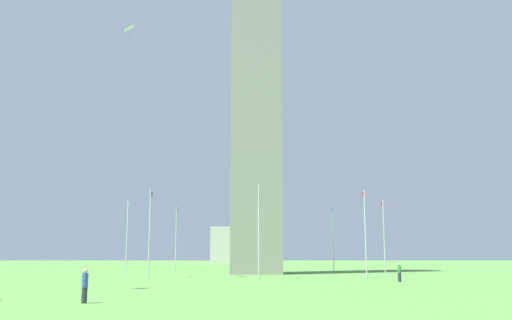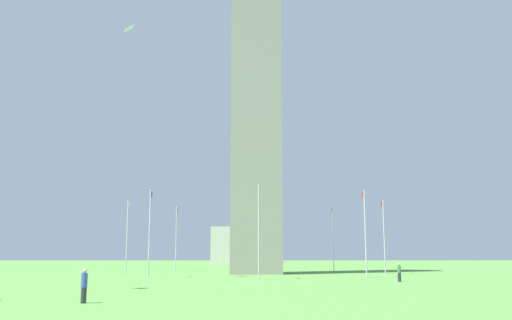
# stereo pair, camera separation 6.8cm
# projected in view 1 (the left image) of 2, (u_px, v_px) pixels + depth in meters

# --- Properties ---
(ground_plane) EXTENTS (260.00, 260.00, 0.00)m
(ground_plane) POSITION_uv_depth(u_px,v_px,m) (256.00, 274.00, 71.45)
(ground_plane) COLOR #548C3D
(obelisk_monument) EXTENTS (6.44, 6.44, 58.57)m
(obelisk_monument) POSITION_uv_depth(u_px,v_px,m) (256.00, 51.00, 76.17)
(obelisk_monument) COLOR gray
(obelisk_monument) RESTS_ON ground
(flagpole_n) EXTENTS (1.12, 0.14, 9.35)m
(flagpole_n) POSITION_uv_depth(u_px,v_px,m) (254.00, 237.00, 88.43)
(flagpole_n) COLOR silver
(flagpole_n) RESTS_ON ground
(flagpole_ne) EXTENTS (1.12, 0.14, 9.35)m
(flagpole_ne) POSITION_uv_depth(u_px,v_px,m) (176.00, 236.00, 83.52)
(flagpole_ne) COLOR silver
(flagpole_ne) RESTS_ON ground
(flagpole_e) EXTENTS (1.12, 0.14, 9.35)m
(flagpole_e) POSITION_uv_depth(u_px,v_px,m) (127.00, 233.00, 72.04)
(flagpole_e) COLOR silver
(flagpole_e) RESTS_ON ground
(flagpole_se) EXTENTS (1.12, 0.14, 9.35)m
(flagpole_se) POSITION_uv_depth(u_px,v_px,m) (150.00, 229.00, 60.73)
(flagpole_se) COLOR silver
(flagpole_se) RESTS_ON ground
(flagpole_s) EXTENTS (1.12, 0.14, 9.35)m
(flagpole_s) POSITION_uv_depth(u_px,v_px,m) (259.00, 227.00, 56.20)
(flagpole_s) COLOR silver
(flagpole_s) RESTS_ON ground
(flagpole_sw) EXTENTS (1.12, 0.14, 9.35)m
(flagpole_sw) POSITION_uv_depth(u_px,v_px,m) (365.00, 229.00, 61.11)
(flagpole_sw) COLOR silver
(flagpole_sw) RESTS_ON ground
(flagpole_w) EXTENTS (1.12, 0.14, 9.35)m
(flagpole_w) POSITION_uv_depth(u_px,v_px,m) (384.00, 233.00, 72.59)
(flagpole_w) COLOR silver
(flagpole_w) RESTS_ON ground
(flagpole_nw) EXTENTS (1.12, 0.14, 9.35)m
(flagpole_nw) POSITION_uv_depth(u_px,v_px,m) (333.00, 236.00, 83.90)
(flagpole_nw) COLOR silver
(flagpole_nw) RESTS_ON ground
(person_green_shirt) EXTENTS (0.32, 0.32, 1.67)m
(person_green_shirt) POSITION_uv_depth(u_px,v_px,m) (399.00, 273.00, 51.46)
(person_green_shirt) COLOR #2D2D38
(person_green_shirt) RESTS_ON ground
(person_blue_shirt) EXTENTS (0.32, 0.32, 1.78)m
(person_blue_shirt) POSITION_uv_depth(u_px,v_px,m) (85.00, 286.00, 29.66)
(person_blue_shirt) COLOR #2D2D38
(person_blue_shirt) RESTS_ON ground
(kite_white_diamond) EXTENTS (1.44, 1.33, 1.97)m
(kite_white_diamond) POSITION_uv_depth(u_px,v_px,m) (129.00, 29.00, 61.50)
(kite_white_diamond) COLOR white
(distant_building) EXTENTS (20.33, 13.69, 8.88)m
(distant_building) POSITION_uv_depth(u_px,v_px,m) (239.00, 246.00, 146.18)
(distant_building) COLOR beige
(distant_building) RESTS_ON ground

